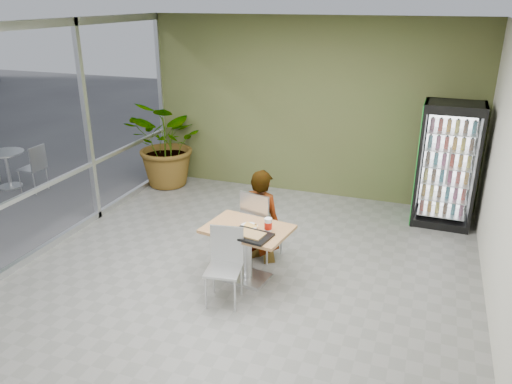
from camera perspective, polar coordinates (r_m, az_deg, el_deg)
ground at (r=6.59m, az=-2.07°, el=-10.43°), size 7.00×7.00×0.00m
room_envelope at (r=5.91m, az=-2.28°, el=2.87°), size 6.00×7.00×3.20m
storefront_frame at (r=7.51m, az=-24.13°, el=5.07°), size 0.10×7.00×3.20m
dining_table at (r=6.43m, az=-0.96°, el=-5.80°), size 1.16×0.89×0.75m
chair_far at (r=6.89m, az=0.30°, el=-3.23°), size 0.55×0.55×1.03m
chair_near at (r=6.05m, az=-3.52°, el=-7.60°), size 0.47×0.47×0.93m
seated_woman at (r=6.97m, az=0.65°, el=-3.77°), size 0.67×0.52×1.62m
pizza_plate at (r=6.35m, az=-0.80°, el=-3.84°), size 0.32×0.29×0.03m
soda_cup at (r=6.20m, az=1.40°, el=-3.79°), size 0.10×0.10×0.17m
napkin_stack at (r=6.23m, az=-3.51°, el=-4.50°), size 0.20×0.20×0.02m
cafeteria_tray at (r=6.09m, az=-0.63°, el=-5.01°), size 0.54×0.44×0.03m
beverage_fridge at (r=8.46m, az=21.01°, el=2.89°), size 0.92×0.72×1.98m
potted_plant at (r=9.75m, az=-9.88°, el=5.48°), size 1.91×1.79×1.70m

